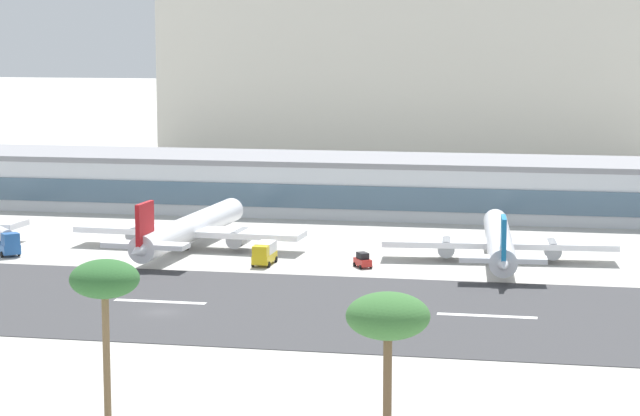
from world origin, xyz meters
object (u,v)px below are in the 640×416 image
at_px(distant_hotel_block, 409,66).
at_px(palm_tree_3, 388,319).
at_px(airliner_red_tail_gate_1, 187,230).
at_px(palm_tree_0, 105,282).
at_px(service_box_truck_2, 264,253).
at_px(airliner_blue_tail_gate_2, 499,242).
at_px(terminal_building, 367,185).
at_px(service_baggage_tug_0, 363,260).
at_px(service_fuel_truck_1, 4,241).

bearing_deg(distant_hotel_block, palm_tree_3, -83.34).
height_order(airliner_red_tail_gate_1, palm_tree_0, palm_tree_0).
bearing_deg(service_box_truck_2, palm_tree_0, 4.18).
distance_m(airliner_blue_tail_gate_2, palm_tree_0, 88.90).
xyz_separation_m(terminal_building, service_box_truck_2, (-6.56, -55.22, -3.45)).
distance_m(service_baggage_tug_0, palm_tree_3, 88.42).
height_order(airliner_blue_tail_gate_2, palm_tree_3, palm_tree_3).
bearing_deg(distant_hotel_block, airliner_red_tail_gate_1, -96.73).
xyz_separation_m(airliner_red_tail_gate_1, airliner_blue_tail_gate_2, (48.52, -1.20, -0.18)).
distance_m(terminal_building, distant_hotel_block, 100.87).
xyz_separation_m(distant_hotel_block, airliner_red_tail_gate_1, (-17.01, -144.10, -21.52)).
bearing_deg(service_box_truck_2, airliner_blue_tail_gate_2, 105.98).
distance_m(airliner_blue_tail_gate_2, service_box_truck_2, 34.80).
height_order(service_baggage_tug_0, service_fuel_truck_1, service_fuel_truck_1).
bearing_deg(distant_hotel_block, palm_tree_0, -89.59).
bearing_deg(airliner_red_tail_gate_1, palm_tree_3, -151.50).
xyz_separation_m(distant_hotel_block, airliner_blue_tail_gate_2, (31.51, -145.29, -21.70)).
bearing_deg(palm_tree_0, distant_hotel_block, 90.41).
bearing_deg(distant_hotel_block, service_fuel_truck_1, -105.87).
xyz_separation_m(terminal_building, distant_hotel_block, (-4.42, 98.89, 19.39)).
bearing_deg(palm_tree_0, palm_tree_3, -23.07).
xyz_separation_m(distant_hotel_block, service_baggage_tug_0, (12.33, -153.49, -23.58)).
height_order(airliner_blue_tail_gate_2, service_baggage_tug_0, airliner_blue_tail_gate_2).
bearing_deg(terminal_building, distant_hotel_block, 92.56).
xyz_separation_m(terminal_building, palm_tree_3, (23.55, -140.80, 7.73)).
height_order(service_baggage_tug_0, palm_tree_3, palm_tree_3).
height_order(distant_hotel_block, service_box_truck_2, distant_hotel_block).
xyz_separation_m(airliner_red_tail_gate_1, service_box_truck_2, (14.87, -10.02, -1.32)).
bearing_deg(service_baggage_tug_0, distant_hotel_block, 151.79).
height_order(terminal_building, service_fuel_truck_1, terminal_building).
relative_size(terminal_building, palm_tree_0, 13.94).
bearing_deg(terminal_building, airliner_blue_tail_gate_2, -59.73).
relative_size(airliner_blue_tail_gate_2, palm_tree_3, 2.94).
bearing_deg(service_box_truck_2, service_fuel_truck_1, -90.26).
bearing_deg(palm_tree_0, service_baggage_tug_0, 81.87).
relative_size(airliner_blue_tail_gate_2, service_fuel_truck_1, 5.43).
bearing_deg(service_baggage_tug_0, service_fuel_truck_1, -123.30).
distance_m(distant_hotel_block, service_baggage_tug_0, 155.78).
bearing_deg(airliner_blue_tail_gate_2, terminal_building, 25.57).
bearing_deg(service_fuel_truck_1, terminal_building, 97.03).
distance_m(service_fuel_truck_1, palm_tree_3, 112.89).
relative_size(airliner_red_tail_gate_1, palm_tree_0, 3.23).
xyz_separation_m(service_baggage_tug_0, palm_tree_3, (15.65, -86.21, 11.92)).
xyz_separation_m(service_baggage_tug_0, palm_tree_0, (-10.71, -74.98, 11.47)).
xyz_separation_m(airliner_red_tail_gate_1, palm_tree_3, (44.99, -95.60, 9.86)).
bearing_deg(service_fuel_truck_1, distant_hotel_block, 122.69).
xyz_separation_m(airliner_blue_tail_gate_2, service_box_truck_2, (-33.65, -8.83, -1.14)).
height_order(distant_hotel_block, airliner_red_tail_gate_1, distant_hotel_block).
bearing_deg(airliner_blue_tail_gate_2, palm_tree_3, 173.16).
xyz_separation_m(terminal_building, palm_tree_0, (-2.80, -129.57, 7.28)).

